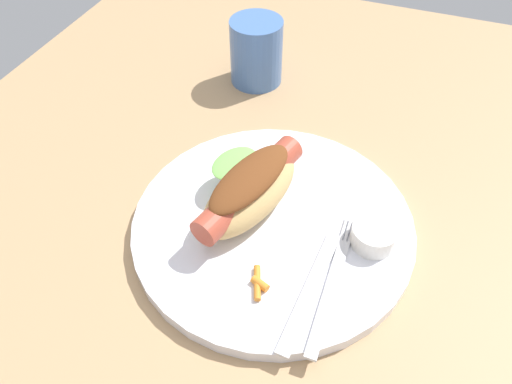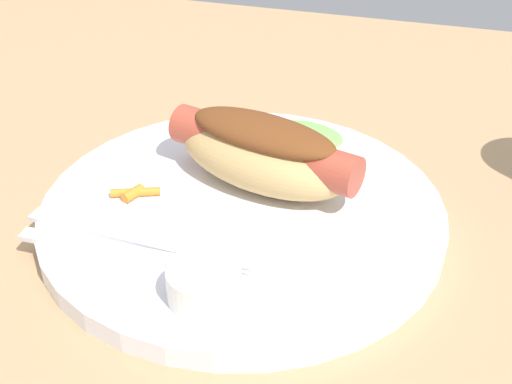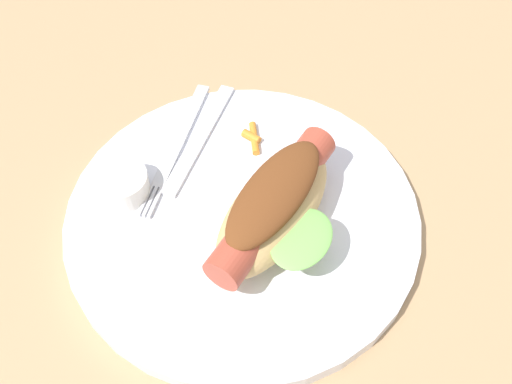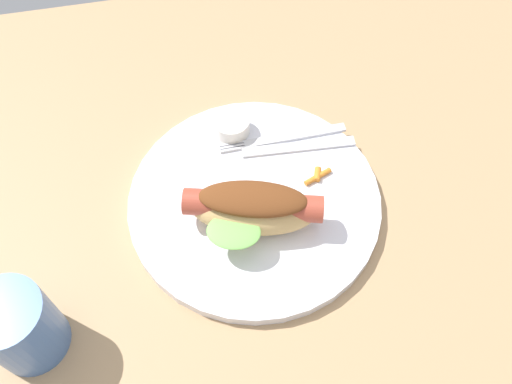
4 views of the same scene
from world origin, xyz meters
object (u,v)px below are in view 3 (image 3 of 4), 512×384
Objects in this scene: plate at (243,217)px; fork at (178,143)px; carrot_garnish at (253,138)px; sauce_ramekin at (122,185)px; knife at (200,138)px; hot_dog at (272,205)px.

plate is 1.83× the size of fork.
carrot_garnish reaches higher than plate.
fork is at bearing -21.38° from sauce_ramekin.
fork is 4.44× the size of carrot_garnish.
knife is 5.04cm from carrot_garnish.
fork is (5.75, 8.05, 1.00)cm from plate.
fork is at bearing -50.23° from knife.
knife is (7.04, 6.27, 0.98)cm from plate.
hot_dog is 1.10× the size of knife.
plate is at bearing 45.66° from knife.
carrot_garnish reaches higher than fork.
plate is at bearing -85.49° from sauce_ramekin.
hot_dog is at bearing -106.55° from plate.
sauce_ramekin is 12.98cm from carrot_garnish.
fork is at bearing -105.52° from hot_dog.
hot_dog is at bearing 57.91° from fork.
carrot_garnish is at bearing 109.46° from fork.
carrot_garnish is at bearing -45.63° from sauce_ramekin.
sauce_ramekin is 9.06cm from knife.
knife is at bearing -28.98° from sauce_ramekin.
hot_dog is 3.41× the size of sauce_ramekin.
hot_dog reaches higher than sauce_ramekin.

